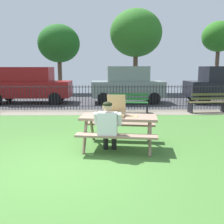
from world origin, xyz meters
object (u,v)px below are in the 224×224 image
far_tree_midleft (59,44)px  adult_at_table (108,125)px  park_bench_right (208,103)px  pizza_slice_on_table (133,116)px  parked_car_center (29,85)px  picnic_table_foreground (119,123)px  parked_car_far_right (222,84)px  parked_car_right (127,84)px  far_tree_center (136,33)px  far_tree_midright (219,37)px  pizza_box_open (116,112)px  park_bench_center (129,103)px

far_tree_midleft → adult_at_table: bearing=-75.8°
adult_at_table → park_bench_right: size_ratio=0.73×
pizza_slice_on_table → parked_car_center: parked_car_center is taller
picnic_table_foreground → park_bench_right: 6.24m
park_bench_right → parked_car_center: parked_car_center is taller
park_bench_right → parked_car_far_right: parked_car_far_right is taller
picnic_table_foreground → parked_car_right: parked_car_right is taller
pizza_slice_on_table → far_tree_center: far_tree_center is taller
parked_car_far_right → far_tree_midleft: 12.17m
far_tree_center → far_tree_midright: size_ratio=1.16×
adult_at_table → far_tree_center: 15.39m
adult_at_table → far_tree_midright: size_ratio=0.22×
park_bench_right → pizza_box_open: bearing=-130.9°
park_bench_right → far_tree_center: far_tree_center is taller
adult_at_table → far_tree_center: far_tree_center is taller
parked_car_far_right → pizza_slice_on_table: bearing=-125.5°
pizza_slice_on_table → adult_at_table: 0.74m
picnic_table_foreground → far_tree_midleft: bearing=105.6°
parked_car_center → parked_car_right: parked_car_right is taller
pizza_box_open → park_bench_center: size_ratio=0.36×
pizza_box_open → park_bench_right: pizza_box_open is taller
pizza_box_open → park_bench_center: 4.81m
park_bench_right → far_tree_midright: far_tree_midright is taller
park_bench_center → parked_car_far_right: (5.41, 3.22, 0.59)m
far_tree_midright → park_bench_center: bearing=-129.1°
far_tree_center → far_tree_midright: 6.45m
picnic_table_foreground → adult_at_table: adult_at_table is taller
park_bench_right → pizza_slice_on_table: bearing=-127.5°
parked_car_center → far_tree_center: (6.45, 6.29, 3.50)m
pizza_slice_on_table → adult_at_table: size_ratio=0.21×
far_tree_center → pizza_box_open: bearing=-98.0°
far_tree_midleft → far_tree_midright: far_tree_midright is taller
picnic_table_foreground → park_bench_center: size_ratio=1.22×
pizza_box_open → pizza_slice_on_table: size_ratio=2.32×
far_tree_center → adult_at_table: bearing=-98.5°
parked_car_far_right → far_tree_center: far_tree_center is taller
far_tree_midleft → park_bench_center: bearing=-63.9°
adult_at_table → far_tree_center: (2.20, 14.74, 3.84)m
parked_car_center → parked_car_right: 5.35m
adult_at_table → park_bench_center: (0.92, 5.23, -0.24)m
pizza_box_open → parked_car_center: 9.11m
parked_car_far_right → parked_car_right: bearing=180.0°
pizza_slice_on_table → far_tree_midright: size_ratio=0.05×
pizza_box_open → adult_at_table: pizza_box_open is taller
pizza_slice_on_table → parked_car_right: parked_car_right is taller
park_bench_center → parked_car_far_right: 6.32m
picnic_table_foreground → park_bench_center: bearing=82.1°
parked_car_right → parked_car_far_right: (5.24, -0.00, 0.00)m
parked_car_center → parked_car_far_right: 10.59m
parked_car_center → parked_car_right: (5.35, 0.00, 0.01)m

